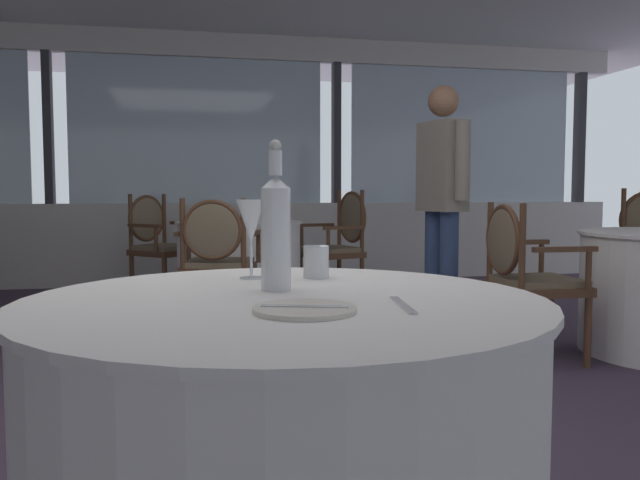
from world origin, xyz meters
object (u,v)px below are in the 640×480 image
side_plate (305,309)px  water_tumbler (316,262)px  dining_chair_2_2 (340,237)px  diner_person_0 (442,191)px  water_bottle (276,229)px  dining_chair_2_0 (157,238)px  wine_glass (251,223)px  dining_chair_2_1 (217,254)px  dining_chair_1_1 (524,269)px

side_plate → water_tumbler: (0.12, 0.50, 0.04)m
water_tumbler → dining_chair_2_2: dining_chair_2_2 is taller
dining_chair_2_2 → diner_person_0: 1.42m
water_bottle → dining_chair_2_0: bearing=96.0°
dining_chair_2_0 → wine_glass: bearing=-40.3°
dining_chair_2_0 → water_tumbler: bearing=-38.0°
side_plate → diner_person_0: (1.54, 3.04, 0.24)m
water_tumbler → dining_chair_2_1: size_ratio=0.10×
water_bottle → water_tumbler: size_ratio=4.08×
wine_glass → dining_chair_2_2: bearing=73.0°
dining_chair_2_1 → dining_chair_2_2: dining_chair_2_2 is taller
diner_person_0 → wine_glass: bearing=44.3°
dining_chair_2_2 → dining_chair_2_0: bearing=-29.9°
dining_chair_2_0 → diner_person_0: diner_person_0 is taller
diner_person_0 → dining_chair_2_0: bearing=-53.3°
dining_chair_2_0 → diner_person_0: size_ratio=0.56×
side_plate → dining_chair_1_1: 2.70m
wine_glass → water_tumbler: wine_glass is taller
dining_chair_2_1 → wine_glass: bearing=-166.7°
dining_chair_2_1 → dining_chair_2_0: bearing=30.1°
dining_chair_2_2 → dining_chair_1_1: bearing=87.8°
side_plate → wine_glass: size_ratio=0.96×
water_bottle → dining_chair_2_1: bearing=90.2°
dining_chair_2_2 → diner_person_0: (0.42, -1.29, 0.41)m
water_bottle → water_tumbler: (0.14, 0.20, -0.10)m
water_bottle → dining_chair_2_0: (-0.46, 4.42, -0.32)m
side_plate → dining_chair_2_1: bearing=90.4°
wine_glass → dining_chair_2_0: size_ratio=0.23×
wine_glass → dining_chair_2_0: 4.24m
side_plate → water_bottle: 0.33m
wine_glass → dining_chair_2_2: dining_chair_2_2 is taller
dining_chair_2_2 → diner_person_0: bearing=92.1°
side_plate → dining_chair_2_0: 4.75m
wine_glass → diner_person_0: diner_person_0 is taller
side_plate → dining_chair_2_0: size_ratio=0.22×
dining_chair_1_1 → diner_person_0: bearing=99.3°
wine_glass → diner_person_0: 2.98m
water_bottle → dining_chair_2_0: size_ratio=0.38×
water_bottle → dining_chair_1_1: size_ratio=0.40×
dining_chair_1_1 → water_bottle: bearing=-131.0°
dining_chair_2_2 → water_bottle: bearing=58.3°
side_plate → water_bottle: bearing=93.0°
water_bottle → diner_person_0: size_ratio=0.21×
dining_chair_2_0 → dining_chair_2_1: (0.45, -1.56, -0.01)m
dining_chair_2_0 → dining_chair_1_1: bearing=-6.7°
dining_chair_2_1 → side_plate: bearing=-165.7°
dining_chair_2_0 → dining_chair_2_2: (1.59, -0.39, 0.01)m
water_tumbler → dining_chair_1_1: 2.24m
water_tumbler → side_plate: bearing=-104.0°
water_tumbler → dining_chair_2_0: 4.27m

